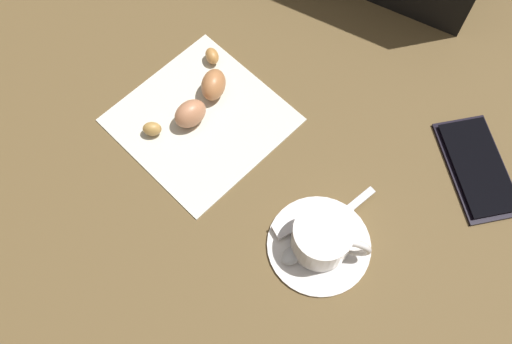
{
  "coord_description": "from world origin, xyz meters",
  "views": [
    {
      "loc": [
        0.21,
        -0.16,
        0.61
      ],
      "look_at": [
        -0.01,
        -0.02,
        0.02
      ],
      "focal_mm": 38.28,
      "sensor_mm": 36.0,
      "label": 1
    }
  ],
  "objects_px": {
    "teaspoon": "(314,237)",
    "napkin": "(201,120)",
    "sugar_packet": "(297,222)",
    "cell_phone": "(477,167)",
    "saucer": "(317,246)",
    "espresso_cup": "(320,240)",
    "croissant": "(199,98)"
  },
  "relations": [
    {
      "from": "teaspoon",
      "to": "saucer",
      "type": "bearing_deg",
      "value": -11.89
    },
    {
      "from": "teaspoon",
      "to": "sugar_packet",
      "type": "relative_size",
      "value": 2.45
    },
    {
      "from": "teaspoon",
      "to": "sugar_packet",
      "type": "xyz_separation_m",
      "value": [
        -0.03,
        -0.01,
        0.0
      ]
    },
    {
      "from": "espresso_cup",
      "to": "teaspoon",
      "type": "relative_size",
      "value": 0.56
    },
    {
      "from": "saucer",
      "to": "espresso_cup",
      "type": "distance_m",
      "value": 0.03
    },
    {
      "from": "sugar_packet",
      "to": "croissant",
      "type": "distance_m",
      "value": 0.2
    },
    {
      "from": "saucer",
      "to": "sugar_packet",
      "type": "xyz_separation_m",
      "value": [
        -0.04,
        -0.0,
        0.01
      ]
    },
    {
      "from": "teaspoon",
      "to": "cell_phone",
      "type": "relative_size",
      "value": 0.92
    },
    {
      "from": "croissant",
      "to": "cell_phone",
      "type": "xyz_separation_m",
      "value": [
        0.26,
        0.24,
        -0.02
      ]
    },
    {
      "from": "teaspoon",
      "to": "napkin",
      "type": "distance_m",
      "value": 0.21
    },
    {
      "from": "cell_phone",
      "to": "napkin",
      "type": "bearing_deg",
      "value": -134.48
    },
    {
      "from": "teaspoon",
      "to": "cell_phone",
      "type": "xyz_separation_m",
      "value": [
        0.04,
        0.22,
        -0.01
      ]
    },
    {
      "from": "napkin",
      "to": "cell_phone",
      "type": "height_order",
      "value": "cell_phone"
    },
    {
      "from": "saucer",
      "to": "cell_phone",
      "type": "distance_m",
      "value": 0.22
    },
    {
      "from": "sugar_packet",
      "to": "cell_phone",
      "type": "bearing_deg",
      "value": 169.5
    },
    {
      "from": "sugar_packet",
      "to": "cell_phone",
      "type": "distance_m",
      "value": 0.24
    },
    {
      "from": "saucer",
      "to": "teaspoon",
      "type": "relative_size",
      "value": 0.85
    },
    {
      "from": "napkin",
      "to": "saucer",
      "type": "bearing_deg",
      "value": 6.79
    },
    {
      "from": "espresso_cup",
      "to": "teaspoon",
      "type": "distance_m",
      "value": 0.02
    },
    {
      "from": "sugar_packet",
      "to": "napkin",
      "type": "distance_m",
      "value": 0.18
    },
    {
      "from": "napkin",
      "to": "croissant",
      "type": "xyz_separation_m",
      "value": [
        -0.02,
        0.01,
        0.02
      ]
    },
    {
      "from": "teaspoon",
      "to": "croissant",
      "type": "bearing_deg",
      "value": -175.53
    },
    {
      "from": "sugar_packet",
      "to": "napkin",
      "type": "height_order",
      "value": "sugar_packet"
    },
    {
      "from": "sugar_packet",
      "to": "cell_phone",
      "type": "height_order",
      "value": "sugar_packet"
    },
    {
      "from": "teaspoon",
      "to": "napkin",
      "type": "height_order",
      "value": "teaspoon"
    },
    {
      "from": "saucer",
      "to": "napkin",
      "type": "distance_m",
      "value": 0.22
    },
    {
      "from": "saucer",
      "to": "napkin",
      "type": "bearing_deg",
      "value": -173.21
    },
    {
      "from": "croissant",
      "to": "saucer",
      "type": "bearing_deg",
      "value": 3.85
    },
    {
      "from": "saucer",
      "to": "croissant",
      "type": "distance_m",
      "value": 0.24
    },
    {
      "from": "saucer",
      "to": "teaspoon",
      "type": "xyz_separation_m",
      "value": [
        -0.01,
        0.0,
        0.01
      ]
    },
    {
      "from": "saucer",
      "to": "teaspoon",
      "type": "distance_m",
      "value": 0.01
    },
    {
      "from": "sugar_packet",
      "to": "cell_phone",
      "type": "relative_size",
      "value": 0.38
    }
  ]
}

